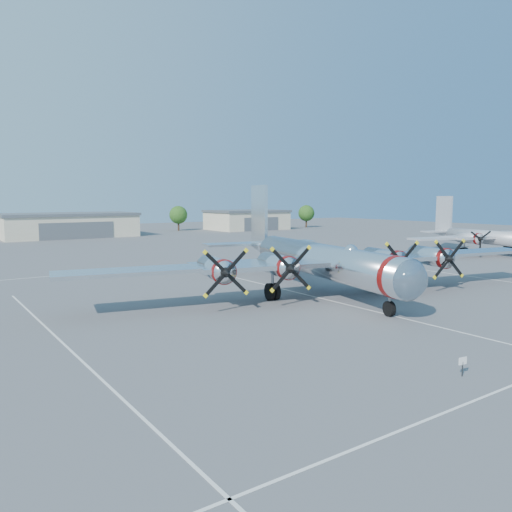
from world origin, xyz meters
TOP-DOWN VIEW (x-y plane):
  - ground at (0.00, 0.00)m, footprint 260.00×260.00m
  - parking_lines at (0.00, -1.75)m, footprint 60.00×50.08m
  - hangar_center at (0.00, 81.96)m, footprint 28.60×14.60m
  - hangar_east at (48.00, 81.96)m, footprint 20.60×14.60m
  - tree_east at (30.00, 88.00)m, footprint 4.80×4.80m
  - tree_far_east at (68.00, 80.00)m, footprint 4.80×4.80m
  - main_bomber_b29 at (1.85, 1.11)m, footprint 51.66×40.36m
  - twin_engine_east at (44.19, 10.21)m, footprint 32.38×26.32m
  - info_placard at (-7.26, -19.94)m, footprint 0.51×0.12m

SIDE VIEW (x-z plane):
  - ground at x=0.00m, z-range 0.00..0.00m
  - main_bomber_b29 at x=1.85m, z-range -5.11..5.11m
  - twin_engine_east at x=44.19m, z-range -4.53..4.53m
  - parking_lines at x=0.00m, z-range 0.00..0.01m
  - info_placard at x=-7.26m, z-range 0.20..1.17m
  - hangar_center at x=0.00m, z-range 0.01..5.41m
  - hangar_east at x=48.00m, z-range 0.01..5.41m
  - tree_east at x=30.00m, z-range 0.90..7.54m
  - tree_far_east at x=68.00m, z-range 0.90..7.54m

